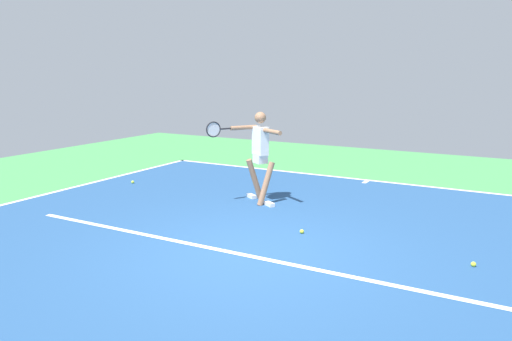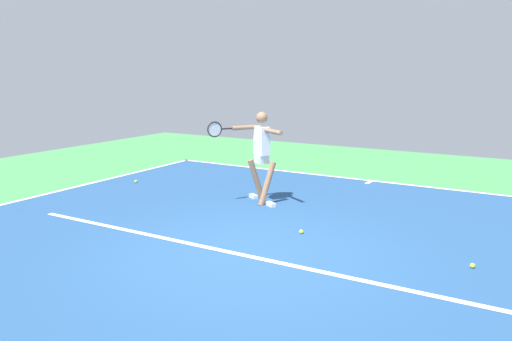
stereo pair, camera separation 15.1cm
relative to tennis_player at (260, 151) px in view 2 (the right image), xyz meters
The scene contains 10 objects.
ground_plane 2.99m from the tennis_player, 116.57° to the left, with size 20.53×20.53×0.00m, color #428E4C.
court_surface 2.99m from the tennis_player, 116.57° to the left, with size 10.88×11.08×0.00m, color navy.
court_line_baseline_near 3.38m from the tennis_player, 113.01° to the right, with size 10.88×0.10×0.01m, color white.
court_line_sideline_right 4.94m from the tennis_player, 31.42° to the left, with size 0.10×11.08×0.01m, color white.
court_line_service 3.05m from the tennis_player, 115.93° to the left, with size 8.16×0.10×0.01m, color white.
court_line_centre_mark 3.20m from the tennis_player, 114.48° to the right, with size 0.10×0.30×0.01m, color white.
tennis_player is the anchor object (origin of this frame).
tennis_ball_far_corner 3.42m from the tennis_player, ahead, with size 0.07×0.07×0.07m, color #C6E53D.
tennis_ball_by_baseline 4.39m from the tennis_player, 159.53° to the left, with size 0.07×0.07×0.07m, color #CCE033.
tennis_ball_near_player 2.25m from the tennis_player, 138.37° to the left, with size 0.07×0.07×0.07m, color #CCE033.
Camera 2 is at (-3.43, 5.64, 2.49)m, focal length 35.30 mm.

